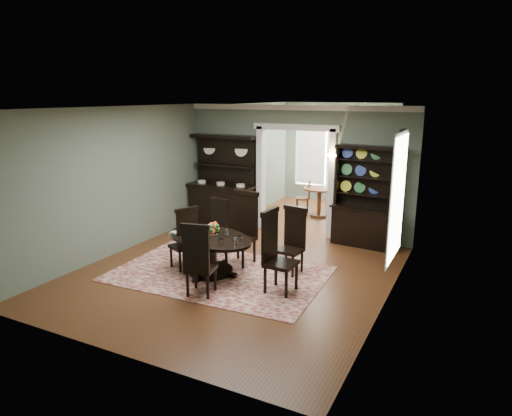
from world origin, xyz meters
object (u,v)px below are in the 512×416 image
at_px(dining_table, 210,248).
at_px(sideboard, 223,194).
at_px(welsh_dresser, 364,210).
at_px(parlor_table, 319,198).

bearing_deg(dining_table, sideboard, 135.42).
height_order(sideboard, welsh_dresser, sideboard).
height_order(dining_table, welsh_dresser, welsh_dresser).
relative_size(sideboard, welsh_dresser, 1.04).
bearing_deg(welsh_dresser, parlor_table, 136.75).
distance_m(sideboard, welsh_dresser, 3.56).
bearing_deg(welsh_dresser, sideboard, -174.49).
height_order(welsh_dresser, parlor_table, welsh_dresser).
xyz_separation_m(sideboard, parlor_table, (1.89, 1.90, -0.28)).
bearing_deg(sideboard, dining_table, -63.86).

